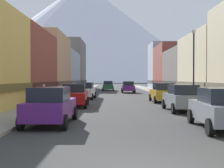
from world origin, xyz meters
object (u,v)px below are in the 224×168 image
object	(u,v)px
car_driving_0	(128,87)
car_driving_1	(108,86)
car_left_2	(85,91)
car_right_1	(182,98)
car_right_2	(163,92)
car_left_0	(51,106)
car_left_1	(75,95)
pedestrian_2	(197,94)
car_right_0	(221,108)
streetlamp_right	(194,55)
pedestrian_0	(44,95)

from	to	relation	value
car_driving_0	car_driving_1	distance (m)	8.66
car_left_2	car_driving_0	bearing A→B (deg)	68.85
car_right_1	car_right_2	xyz separation A→B (m)	(-0.00, 7.67, 0.00)
car_left_0	car_right_2	world-z (taller)	same
car_left_1	car_left_2	xyz separation A→B (m)	(0.00, 9.01, 0.00)
car_left_1	pedestrian_2	xyz separation A→B (m)	(10.05, 1.98, -0.01)
car_left_2	car_driving_1	world-z (taller)	same
car_right_0	streetlamp_right	world-z (taller)	streetlamp_right
car_right_0	car_right_1	world-z (taller)	same
car_right_0	pedestrian_2	xyz separation A→B (m)	(2.45, 12.22, -0.01)
car_left_1	car_right_1	bearing A→B (deg)	-22.62
car_driving_1	pedestrian_0	world-z (taller)	car_driving_1
car_left_0	car_driving_0	xyz separation A→B (m)	(5.40, 31.92, 0.00)
car_left_0	streetlamp_right	xyz separation A→B (m)	(9.15, 8.65, 3.09)
car_left_2	car_left_0	bearing A→B (deg)	-90.01
streetlamp_right	car_left_0	bearing A→B (deg)	-136.60
car_right_2	pedestrian_0	world-z (taller)	car_right_2
car_left_0	pedestrian_0	distance (m)	9.61
car_left_0	pedestrian_2	distance (m)	14.86
car_right_0	car_right_1	bearing A→B (deg)	89.97
car_left_2	pedestrian_0	size ratio (longest dim) A/B	2.81
car_right_1	car_driving_1	bearing A→B (deg)	98.98
car_driving_0	streetlamp_right	size ratio (longest dim) A/B	0.75
car_right_0	pedestrian_2	world-z (taller)	car_right_0
pedestrian_2	car_left_0	bearing A→B (deg)	-132.55
pedestrian_0	car_right_1	bearing A→B (deg)	-19.21
car_right_1	car_right_2	bearing A→B (deg)	90.00
car_right_0	streetlamp_right	distance (m)	10.51
car_right_1	pedestrian_0	world-z (taller)	car_right_1
car_right_2	pedestrian_0	distance (m)	10.88
streetlamp_right	car_right_2	bearing A→B (deg)	107.85
car_left_2	car_driving_1	distance (m)	22.11
car_left_0	car_driving_1	distance (m)	40.03
car_left_0	pedestrian_2	bearing A→B (deg)	47.45
pedestrian_0	streetlamp_right	world-z (taller)	streetlamp_right
car_right_2	car_driving_1	xyz separation A→B (m)	(-5.40, 26.50, 0.00)
pedestrian_2	pedestrian_0	bearing A→B (deg)	-172.48
car_right_1	streetlamp_right	bearing A→B (deg)	61.52
car_right_2	car_right_1	bearing A→B (deg)	-90.00
car_right_0	car_driving_1	bearing A→B (deg)	97.46
pedestrian_0	streetlamp_right	distance (m)	12.03
car_left_1	car_right_0	world-z (taller)	same
car_left_1	car_left_2	bearing A→B (deg)	89.97
car_left_1	pedestrian_0	world-z (taller)	car_left_1
car_left_1	pedestrian_0	distance (m)	2.47
car_right_1	car_driving_0	distance (m)	26.22
car_driving_0	pedestrian_0	size ratio (longest dim) A/B	2.78
car_left_1	pedestrian_2	bearing A→B (deg)	11.16
car_right_2	car_driving_1	distance (m)	27.05
car_left_0	car_right_1	size ratio (longest dim) A/B	1.00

